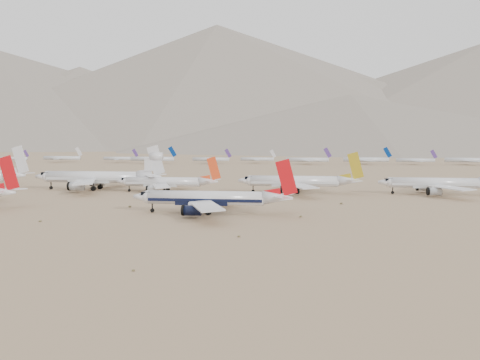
{
  "coord_description": "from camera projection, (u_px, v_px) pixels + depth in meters",
  "views": [
    {
      "loc": [
        24.02,
        -129.52,
        21.35
      ],
      "look_at": [
        2.07,
        41.23,
        7.0
      ],
      "focal_mm": 35.0,
      "sensor_mm": 36.0,
      "label": 1
    }
  ],
  "objects": [
    {
      "name": "row2_orange_tail",
      "position": [
        167.0,
        182.0,
        195.23
      ],
      "size": [
        42.24,
        41.32,
        15.07
      ],
      "color": "silver",
      "rests_on": "ground"
    },
    {
      "name": "main_airliner",
      "position": [
        212.0,
        199.0,
        137.48
      ],
      "size": [
        46.34,
        45.26,
        16.35
      ],
      "color": "silver",
      "rests_on": "ground"
    },
    {
      "name": "row2_gold_tail",
      "position": [
        299.0,
        182.0,
        191.44
      ],
      "size": [
        48.11,
        47.05,
        17.13
      ],
      "color": "silver",
      "rests_on": "ground"
    },
    {
      "name": "ground",
      "position": [
        214.0,
        216.0,
        132.85
      ],
      "size": [
        7000.0,
        7000.0,
        0.0
      ],
      "primitive_type": "plane",
      "color": "#977858",
      "rests_on": "ground"
    },
    {
      "name": "distant_storage_row",
      "position": [
        278.0,
        159.0,
        437.27
      ],
      "size": [
        512.75,
        56.38,
        14.33
      ],
      "color": "silver",
      "rests_on": "ground"
    },
    {
      "name": "row2_navy_widebody",
      "position": [
        439.0,
        183.0,
        186.28
      ],
      "size": [
        45.71,
        44.7,
        16.26
      ],
      "color": "silver",
      "rests_on": "ground"
    },
    {
      "name": "row2_white_trijet",
      "position": [
        100.0,
        177.0,
        203.73
      ],
      "size": [
        55.82,
        54.55,
        19.78
      ],
      "color": "silver",
      "rests_on": "ground"
    },
    {
      "name": "mountain_range",
      "position": [
        313.0,
        96.0,
        1737.02
      ],
      "size": [
        7354.0,
        3024.0,
        470.0
      ],
      "color": "slate",
      "rests_on": "ground"
    },
    {
      "name": "desert_scrub",
      "position": [
        86.0,
        229.0,
        112.46
      ],
      "size": [
        219.83,
        121.67,
        0.63
      ],
      "color": "brown",
      "rests_on": "ground"
    }
  ]
}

